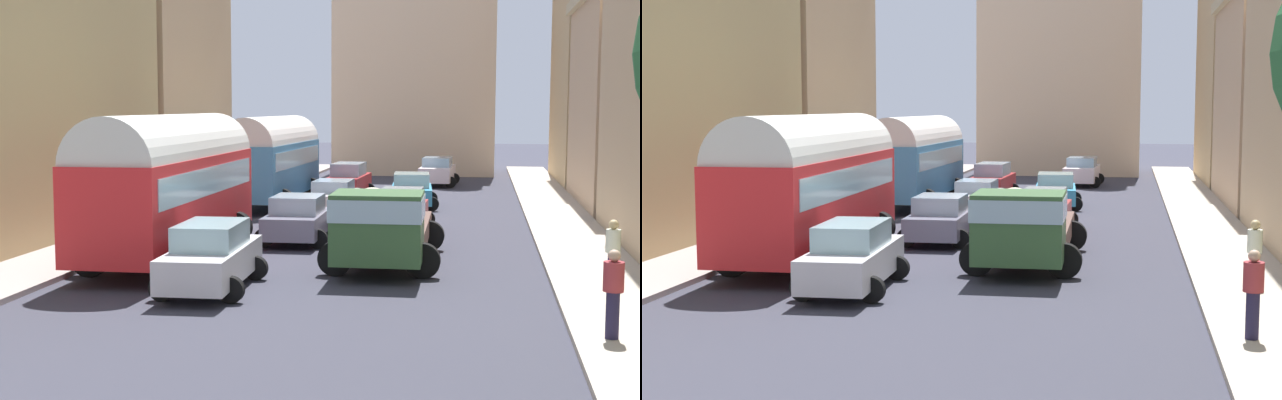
{
  "view_description": "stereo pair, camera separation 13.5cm",
  "coord_description": "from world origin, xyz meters",
  "views": [
    {
      "loc": [
        4.3,
        -2.16,
        4.34
      ],
      "look_at": [
        0.0,
        21.67,
        1.81
      ],
      "focal_mm": 50.48,
      "sensor_mm": 36.0,
      "label": 1
    },
    {
      "loc": [
        4.44,
        -2.14,
        4.34
      ],
      "look_at": [
        0.0,
        21.67,
        1.81
      ],
      "focal_mm": 50.48,
      "sensor_mm": 36.0,
      "label": 2
    }
  ],
  "objects": [
    {
      "name": "car_3",
      "position": [
        -1.95,
        18.04,
        0.8
      ],
      "size": [
        2.29,
        4.41,
        1.62
      ],
      "color": "silver",
      "rests_on": "ground"
    },
    {
      "name": "car_1",
      "position": [
        1.36,
        36.23,
        0.75
      ],
      "size": [
        2.45,
        3.97,
        1.5
      ],
      "color": "#3795C0",
      "rests_on": "ground"
    },
    {
      "name": "building_left_2",
      "position": [
        -10.96,
        25.55,
        5.88
      ],
      "size": [
        5.41,
        13.42,
        11.71
      ],
      "color": "tan",
      "rests_on": "ground"
    },
    {
      "name": "building_left_3",
      "position": [
        -11.4,
        37.97,
        6.27
      ],
      "size": [
        6.38,
        10.13,
        12.49
      ],
      "color": "tan",
      "rests_on": "ground"
    },
    {
      "name": "pedestrian_2",
      "position": [
        7.35,
        19.42,
        0.99
      ],
      "size": [
        0.47,
        0.47,
        1.72
      ],
      "color": "#182346",
      "rests_on": "ground"
    },
    {
      "name": "car_0",
      "position": [
        1.58,
        28.94,
        0.75
      ],
      "size": [
        2.23,
        3.78,
        1.49
      ],
      "color": "#B13232",
      "rests_on": "ground"
    },
    {
      "name": "cargo_truck_0",
      "position": [
        1.72,
        21.74,
        1.15
      ],
      "size": [
        3.22,
        7.52,
        2.2
      ],
      "color": "#34592F",
      "rests_on": "ground"
    },
    {
      "name": "parked_bus_2",
      "position": [
        -4.74,
        36.23,
        2.16
      ],
      "size": [
        3.31,
        9.16,
        3.91
      ],
      "color": "teal",
      "rests_on": "ground"
    },
    {
      "name": "car_4",
      "position": [
        -1.45,
        25.73,
        0.76
      ],
      "size": [
        2.34,
        3.79,
        1.51
      ],
      "color": "gray",
      "rests_on": "ground"
    },
    {
      "name": "car_5",
      "position": [
        -1.52,
        33.11,
        0.72
      ],
      "size": [
        2.25,
        3.87,
        1.4
      ],
      "color": "white",
      "rests_on": "ground"
    },
    {
      "name": "car_6",
      "position": [
        -1.91,
        39.86,
        0.83
      ],
      "size": [
        2.23,
        4.43,
        1.67
      ],
      "color": "#AE2526",
      "rests_on": "ground"
    },
    {
      "name": "parked_bus_1",
      "position": [
        -4.44,
        22.21,
        2.28
      ],
      "size": [
        3.41,
        9.88,
        4.11
      ],
      "color": "red",
      "rests_on": "ground"
    },
    {
      "name": "distant_church",
      "position": [
        0.0,
        56.65,
        6.99
      ],
      "size": [
        10.1,
        6.74,
        20.42
      ],
      "color": "beige",
      "rests_on": "ground"
    },
    {
      "name": "sidewalk_left",
      "position": [
        -7.25,
        27.0,
        0.07
      ],
      "size": [
        2.5,
        70.0,
        0.14
      ],
      "primitive_type": "cube",
      "color": "#9F938E",
      "rests_on": "ground"
    },
    {
      "name": "pedestrian_1",
      "position": [
        6.68,
        14.5,
        1.01
      ],
      "size": [
        0.51,
        0.51,
        1.78
      ],
      "color": "#221E3B",
      "rests_on": "ground"
    },
    {
      "name": "building_right_4",
      "position": [
        10.74,
        51.06,
        7.25
      ],
      "size": [
        4.93,
        12.12,
        14.43
      ],
      "color": "tan",
      "rests_on": "ground"
    },
    {
      "name": "sidewalk_right",
      "position": [
        7.25,
        27.0,
        0.07
      ],
      "size": [
        2.5,
        70.0,
        0.14
      ],
      "primitive_type": "cube",
      "color": "#B4A696",
      "rests_on": "ground"
    },
    {
      "name": "car_2",
      "position": [
        1.91,
        47.4,
        0.79
      ],
      "size": [
        2.39,
        4.18,
        1.56
      ],
      "color": "silver",
      "rests_on": "ground"
    },
    {
      "name": "ground_plane",
      "position": [
        0.0,
        27.0,
        0.0
      ],
      "size": [
        154.0,
        154.0,
        0.0
      ],
      "primitive_type": "plane",
      "color": "#353541"
    }
  ]
}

